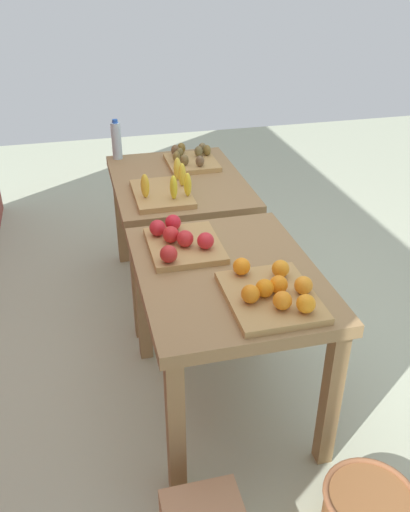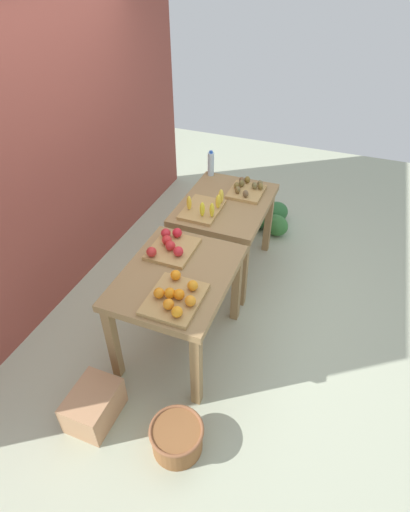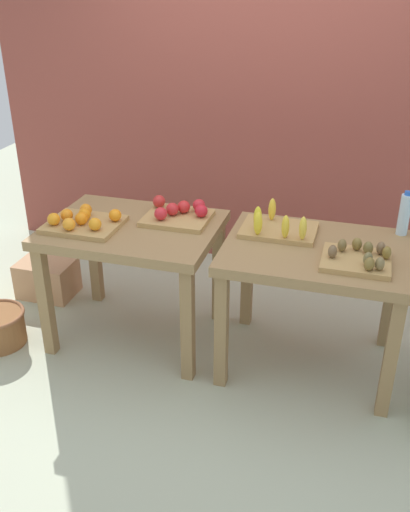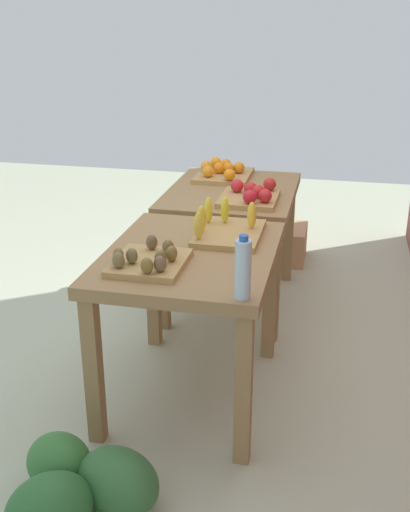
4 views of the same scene
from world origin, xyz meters
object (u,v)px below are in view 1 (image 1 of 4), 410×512
display_table_right (179,196)px  apple_bin (181,241)px  orange_bin (273,292)px  banana_crate (165,190)px  kiwi_bin (191,159)px  display_table_left (227,292)px  water_bottle (116,140)px  watermelon_pile (187,212)px

display_table_right → apple_bin: 0.91m
orange_bin → banana_crate: 1.17m
banana_crate → kiwi_bin: bearing=-28.6°
apple_bin → display_table_left: bearing=-146.4°
orange_bin → water_bottle: water_bottle is taller
watermelon_pile → water_bottle: bearing=128.0°
display_table_right → orange_bin: (-1.39, -0.11, 0.16)m
kiwi_bin → watermelon_pile: (0.67, -0.11, -0.70)m
display_table_right → banana_crate: size_ratio=2.36×
orange_bin → display_table_right: bearing=4.7°
display_table_left → kiwi_bin: (1.35, -0.13, 0.15)m
banana_crate → display_table_left: bearing=-171.8°
orange_bin → apple_bin: apple_bin is taller
display_table_right → watermelon_pile: display_table_right is taller
banana_crate → water_bottle: 0.74m
display_table_left → kiwi_bin: size_ratio=2.89×
apple_bin → banana_crate: bearing=-3.1°
apple_bin → water_bottle: size_ratio=1.57×
display_table_right → watermelon_pile: size_ratio=1.54×
display_table_right → apple_bin: size_ratio=2.49×
orange_bin → kiwi_bin: bearing=-0.7°
water_bottle → watermelon_pile: size_ratio=0.40×
display_table_left → apple_bin: apple_bin is taller
display_table_left → display_table_right: same height
orange_bin → banana_crate: bearing=11.9°
banana_crate → kiwi_bin: size_ratio=1.22×
water_bottle → banana_crate: bearing=-164.3°
orange_bin → watermelon_pile: bearing=-3.2°
display_table_left → water_bottle: (1.58, 0.32, 0.25)m
display_table_left → kiwi_bin: 1.37m
display_table_right → water_bottle: 0.61m
orange_bin → kiwi_bin: 1.63m
display_table_right → kiwi_bin: kiwi_bin is taller
banana_crate → kiwi_bin: (0.48, -0.26, -0.00)m
orange_bin → banana_crate: size_ratio=1.02×
apple_bin → water_bottle: (1.34, 0.16, 0.09)m
apple_bin → kiwi_bin: size_ratio=1.16×
display_table_right → water_bottle: (0.46, 0.32, 0.25)m
display_table_right → banana_crate: bearing=152.6°
orange_bin → water_bottle: bearing=13.3°
display_table_left → display_table_right: 1.12m
display_table_right → banana_crate: 0.32m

